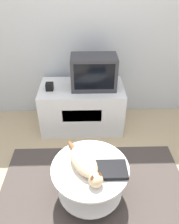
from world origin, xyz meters
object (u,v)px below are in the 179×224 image
at_px(tv, 94,72).
at_px(speaker, 50,87).
at_px(cat, 85,164).
at_px(dvd_box, 111,170).

distance_m(tv, speaker, 0.56).
xyz_separation_m(tv, cat, (-0.12, -1.14, -0.31)).
bearing_deg(speaker, cat, -68.95).
bearing_deg(tv, dvd_box, -85.13).
distance_m(tv, cat, 1.19).
distance_m(tv, dvd_box, 1.23).
bearing_deg(dvd_box, cat, 170.95).
relative_size(dvd_box, cat, 0.50).
bearing_deg(tv, cat, -95.89).
xyz_separation_m(tv, speaker, (-0.54, -0.05, -0.16)).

